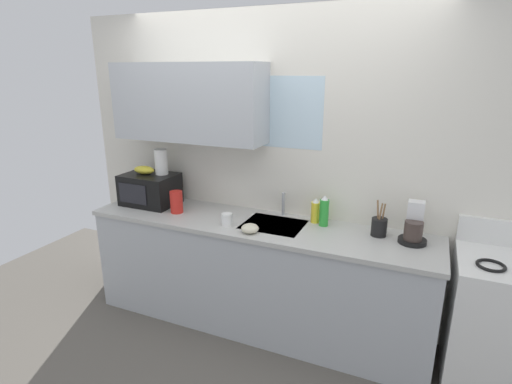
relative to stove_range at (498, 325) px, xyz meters
The scene contains 14 objects.
kitchen_wall_assembly 2.10m from the stove_range, behind, with size 3.52×0.42×2.50m.
counter_unit 1.72m from the stove_range, behind, with size 2.75×0.63×0.90m.
sink_faucet 1.69m from the stove_range, behind, with size 0.03×0.03×0.19m, color #B2B5BA.
stove_range is the anchor object (origin of this frame).
microwave 2.82m from the stove_range, behind, with size 0.46×0.35×0.27m.
banana_bunch 2.91m from the stove_range, behind, with size 0.20×0.11×0.07m, color gold.
paper_towel_roll 2.78m from the stove_range, behind, with size 0.11×0.11×0.22m, color white.
coffee_maker 0.80m from the stove_range, 169.75° to the left, with size 0.19×0.21×0.28m.
dish_soap_bottle_yellow 1.42m from the stove_range, behind, with size 0.07×0.07×0.20m.
dish_soap_bottle_green 1.35m from the stove_range, behind, with size 0.07×0.07×0.24m.
cereal_canister 2.48m from the stove_range, behind, with size 0.10×0.10×0.18m, color red.
mug_white 1.97m from the stove_range, behind, with size 0.08×0.08×0.10m, color white.
utensil_crock 0.96m from the stove_range, behind, with size 0.11×0.11×0.27m.
small_bowl 1.76m from the stove_range, behind, with size 0.13×0.13×0.07m, color beige.
Camera 1 is at (1.17, -2.68, 2.05)m, focal length 28.21 mm.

